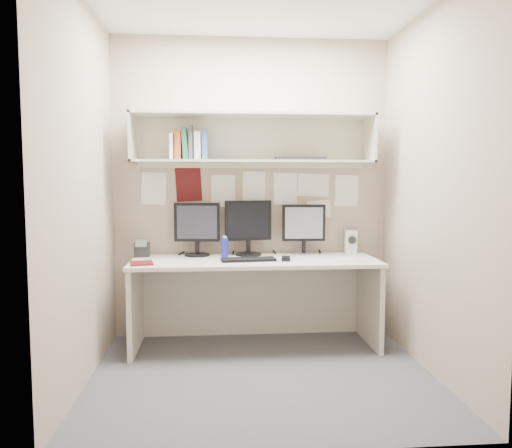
{
  "coord_description": "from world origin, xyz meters",
  "views": [
    {
      "loc": [
        -0.33,
        -3.38,
        1.37
      ],
      "look_at": [
        -0.02,
        0.35,
        1.04
      ],
      "focal_mm": 35.0,
      "sensor_mm": 36.0,
      "label": 1
    }
  ],
  "objects": [
    {
      "name": "wall_right",
      "position": [
        1.2,
        0.0,
        1.3
      ],
      "size": [
        0.02,
        2.0,
        2.6
      ],
      "primitive_type": "cube",
      "color": "tan",
      "rests_on": "ground"
    },
    {
      "name": "hutch_tray",
      "position": [
        0.4,
        0.8,
        1.55
      ],
      "size": [
        0.42,
        0.18,
        0.03
      ],
      "primitive_type": "cube",
      "rotation": [
        0.0,
        0.0,
        -0.04
      ],
      "color": "black",
      "rests_on": "overhead_hutch"
    },
    {
      "name": "desk",
      "position": [
        0.0,
        0.65,
        0.37
      ],
      "size": [
        2.0,
        0.7,
        0.73
      ],
      "color": "beige",
      "rests_on": "floor"
    },
    {
      "name": "maroon_notebook",
      "position": [
        -0.89,
        0.48,
        0.74
      ],
      "size": [
        0.2,
        0.24,
        0.01
      ],
      "primitive_type": "cube",
      "rotation": [
        0.0,
        0.0,
        0.19
      ],
      "color": "#500D10",
      "rests_on": "desk"
    },
    {
      "name": "monitor_center",
      "position": [
        -0.04,
        0.87,
        0.99
      ],
      "size": [
        0.4,
        0.22,
        0.47
      ],
      "rotation": [
        0.0,
        0.0,
        0.18
      ],
      "color": "black",
      "rests_on": "desk"
    },
    {
      "name": "mouse",
      "position": [
        0.24,
        0.54,
        0.75
      ],
      "size": [
        0.08,
        0.12,
        0.03
      ],
      "primitive_type": "cube",
      "rotation": [
        0.0,
        0.0,
        -0.17
      ],
      "color": "black",
      "rests_on": "desk"
    },
    {
      "name": "floor",
      "position": [
        0.0,
        0.0,
        0.0
      ],
      "size": [
        2.4,
        2.0,
        0.01
      ],
      "primitive_type": "cube",
      "color": "#46464B",
      "rests_on": "ground"
    },
    {
      "name": "overhead_hutch",
      "position": [
        0.0,
        0.86,
        1.72
      ],
      "size": [
        2.0,
        0.38,
        0.4
      ],
      "color": "beige",
      "rests_on": "wall_back"
    },
    {
      "name": "pinned_papers",
      "position": [
        0.0,
        0.99,
        1.25
      ],
      "size": [
        1.92,
        0.01,
        0.48
      ],
      "primitive_type": null,
      "color": "white",
      "rests_on": "wall_back"
    },
    {
      "name": "wall_left",
      "position": [
        -1.2,
        0.0,
        1.3
      ],
      "size": [
        0.02,
        2.0,
        2.6
      ],
      "primitive_type": "cube",
      "color": "tan",
      "rests_on": "ground"
    },
    {
      "name": "keyboard",
      "position": [
        -0.06,
        0.56,
        0.74
      ],
      "size": [
        0.44,
        0.19,
        0.02
      ],
      "primitive_type": "cube",
      "rotation": [
        0.0,
        0.0,
        0.1
      ],
      "color": "black",
      "rests_on": "desk"
    },
    {
      "name": "monitor_left",
      "position": [
        -0.48,
        0.87,
        0.98
      ],
      "size": [
        0.39,
        0.21,
        0.45
      ],
      "rotation": [
        0.0,
        0.0,
        -0.12
      ],
      "color": "black",
      "rests_on": "desk"
    },
    {
      "name": "speaker",
      "position": [
        0.87,
        0.91,
        0.83
      ],
      "size": [
        0.11,
        0.12,
        0.2
      ],
      "rotation": [
        0.0,
        0.0,
        -0.13
      ],
      "color": "beige",
      "rests_on": "desk"
    },
    {
      "name": "wall_front",
      "position": [
        0.0,
        -1.0,
        1.3
      ],
      "size": [
        2.4,
        0.02,
        2.6
      ],
      "primitive_type": "cube",
      "color": "tan",
      "rests_on": "ground"
    },
    {
      "name": "desk_phone",
      "position": [
        -0.94,
        0.86,
        0.79
      ],
      "size": [
        0.13,
        0.12,
        0.15
      ],
      "rotation": [
        0.0,
        0.0,
        0.07
      ],
      "color": "black",
      "rests_on": "desk"
    },
    {
      "name": "monitor_right",
      "position": [
        0.44,
        0.87,
        0.97
      ],
      "size": [
        0.37,
        0.21,
        0.43
      ],
      "rotation": [
        0.0,
        0.0,
        -0.05
      ],
      "color": "#A5A5AA",
      "rests_on": "desk"
    },
    {
      "name": "blue_bottle",
      "position": [
        -0.24,
        0.75,
        0.82
      ],
      "size": [
        0.06,
        0.06,
        0.18
      ],
      "color": "navy",
      "rests_on": "desk"
    },
    {
      "name": "book_stack",
      "position": [
        -0.53,
        0.81,
        1.66
      ],
      "size": [
        0.31,
        0.18,
        0.28
      ],
      "color": "white",
      "rests_on": "overhead_hutch"
    },
    {
      "name": "wall_back",
      "position": [
        0.0,
        1.0,
        1.3
      ],
      "size": [
        2.4,
        0.02,
        2.6
      ],
      "primitive_type": "cube",
      "color": "tan",
      "rests_on": "ground"
    }
  ]
}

